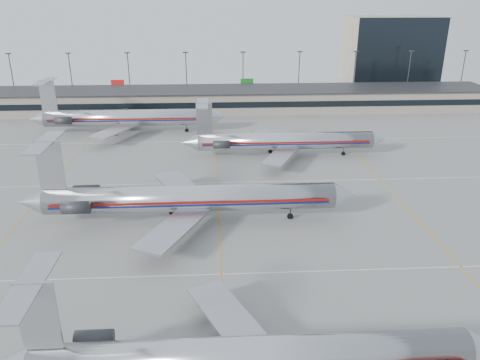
{
  "coord_description": "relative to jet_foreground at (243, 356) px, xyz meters",
  "views": [
    {
      "loc": [
        -0.44,
        -38.76,
        31.6
      ],
      "look_at": [
        3.41,
        29.7,
        4.5
      ],
      "focal_mm": 35.0,
      "sensor_mm": 36.0,
      "label": 1
    }
  ],
  "objects": [
    {
      "name": "jet_back_row",
      "position": [
        -23.81,
        82.15,
        0.52
      ],
      "size": [
        47.86,
        29.44,
        13.09
      ],
      "color": "silver",
      "rests_on": "ground"
    },
    {
      "name": "jet_third_row",
      "position": [
        11.85,
        61.84,
        0.13
      ],
      "size": [
        43.0,
        26.45,
        11.76
      ],
      "color": "silver",
      "rests_on": "ground"
    },
    {
      "name": "terminal",
      "position": [
        -1.53,
        105.61,
        -0.12
      ],
      "size": [
        162.0,
        17.0,
        6.25
      ],
      "color": "gray",
      "rests_on": "ground"
    },
    {
      "name": "jet_second_row",
      "position": [
        -6.66,
        32.34,
        0.5
      ],
      "size": [
        49.7,
        29.26,
        13.01
      ],
      "color": "silver",
      "rests_on": "ground"
    },
    {
      "name": "light_mast_row",
      "position": [
        -1.53,
        119.64,
        5.3
      ],
      "size": [
        163.6,
        0.4,
        15.28
      ],
      "color": "#38383D",
      "rests_on": "ground"
    },
    {
      "name": "ground",
      "position": [
        -1.53,
        7.64,
        -3.28
      ],
      "size": [
        260.0,
        260.0,
        0.0
      ],
      "primitive_type": "plane",
      "color": "gray",
      "rests_on": "ground"
    },
    {
      "name": "jet_foreground",
      "position": [
        0.0,
        0.0,
        0.0
      ],
      "size": [
        43.17,
        25.42,
        11.3
      ],
      "color": "silver",
      "rests_on": "ground"
    },
    {
      "name": "apron_markings",
      "position": [
        -1.53,
        17.64,
        -3.27
      ],
      "size": [
        160.0,
        0.15,
        0.02
      ],
      "primitive_type": "cube",
      "color": "silver",
      "rests_on": "ground"
    },
    {
      "name": "distant_building",
      "position": [
        60.47,
        135.64,
        9.22
      ],
      "size": [
        30.0,
        20.0,
        25.0
      ],
      "primitive_type": "cube",
      "color": "tan",
      "rests_on": "ground"
    }
  ]
}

